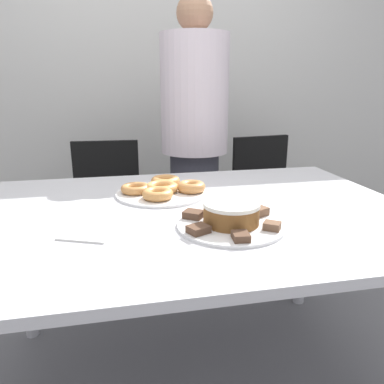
{
  "coord_description": "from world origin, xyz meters",
  "views": [
    {
      "loc": [
        -0.26,
        -1.21,
        1.2
      ],
      "look_at": [
        -0.01,
        0.01,
        0.83
      ],
      "focal_mm": 35.0,
      "sensor_mm": 36.0,
      "label": 1
    }
  ],
  "objects_px": {
    "person_standing": "(194,143)",
    "frosted_cake": "(231,213)",
    "plate_cake": "(231,225)",
    "napkin": "(89,233)",
    "plate_donuts": "(162,193)",
    "office_chair_left": "(108,221)",
    "office_chair_right": "(269,210)"
  },
  "relations": [
    {
      "from": "plate_donuts",
      "to": "frosted_cake",
      "type": "height_order",
      "value": "frosted_cake"
    },
    {
      "from": "office_chair_right",
      "to": "plate_donuts",
      "type": "relative_size",
      "value": 2.38
    },
    {
      "from": "frosted_cake",
      "to": "napkin",
      "type": "xyz_separation_m",
      "value": [
        -0.43,
        0.02,
        -0.04
      ]
    },
    {
      "from": "person_standing",
      "to": "plate_cake",
      "type": "xyz_separation_m",
      "value": [
        -0.12,
        -1.07,
        -0.09
      ]
    },
    {
      "from": "office_chair_right",
      "to": "napkin",
      "type": "relative_size",
      "value": 4.78
    },
    {
      "from": "napkin",
      "to": "office_chair_left",
      "type": "bearing_deg",
      "value": 88.76
    },
    {
      "from": "person_standing",
      "to": "plate_cake",
      "type": "distance_m",
      "value": 1.08
    },
    {
      "from": "office_chair_right",
      "to": "plate_cake",
      "type": "relative_size",
      "value": 2.57
    },
    {
      "from": "plate_cake",
      "to": "plate_donuts",
      "type": "bearing_deg",
      "value": 112.93
    },
    {
      "from": "plate_cake",
      "to": "plate_donuts",
      "type": "height_order",
      "value": "same"
    },
    {
      "from": "plate_donuts",
      "to": "napkin",
      "type": "xyz_separation_m",
      "value": [
        -0.26,
        -0.36,
        -0.0
      ]
    },
    {
      "from": "person_standing",
      "to": "office_chair_left",
      "type": "xyz_separation_m",
      "value": [
        -0.52,
        0.06,
        -0.46
      ]
    },
    {
      "from": "office_chair_right",
      "to": "napkin",
      "type": "xyz_separation_m",
      "value": [
        -1.05,
        -1.1,
        0.37
      ]
    },
    {
      "from": "office_chair_left",
      "to": "plate_cake",
      "type": "relative_size",
      "value": 2.57
    },
    {
      "from": "frosted_cake",
      "to": "napkin",
      "type": "bearing_deg",
      "value": 176.72
    },
    {
      "from": "frosted_cake",
      "to": "office_chair_left",
      "type": "bearing_deg",
      "value": 109.65
    },
    {
      "from": "plate_donuts",
      "to": "office_chair_left",
      "type": "bearing_deg",
      "value": 107.87
    },
    {
      "from": "plate_donuts",
      "to": "office_chair_right",
      "type": "bearing_deg",
      "value": 42.98
    },
    {
      "from": "plate_cake",
      "to": "napkin",
      "type": "bearing_deg",
      "value": 176.72
    },
    {
      "from": "plate_cake",
      "to": "plate_donuts",
      "type": "relative_size",
      "value": 0.92
    },
    {
      "from": "person_standing",
      "to": "napkin",
      "type": "bearing_deg",
      "value": -117.41
    },
    {
      "from": "napkin",
      "to": "plate_donuts",
      "type": "bearing_deg",
      "value": 54.17
    },
    {
      "from": "office_chair_right",
      "to": "frosted_cake",
      "type": "relative_size",
      "value": 4.95
    },
    {
      "from": "person_standing",
      "to": "office_chair_left",
      "type": "relative_size",
      "value": 1.91
    },
    {
      "from": "person_standing",
      "to": "office_chair_right",
      "type": "xyz_separation_m",
      "value": [
        0.51,
        0.06,
        -0.46
      ]
    },
    {
      "from": "person_standing",
      "to": "plate_donuts",
      "type": "xyz_separation_m",
      "value": [
        -0.28,
        -0.68,
        -0.09
      ]
    },
    {
      "from": "office_chair_right",
      "to": "plate_cake",
      "type": "xyz_separation_m",
      "value": [
        -0.63,
        -1.13,
        0.37
      ]
    },
    {
      "from": "plate_cake",
      "to": "frosted_cake",
      "type": "relative_size",
      "value": 1.92
    },
    {
      "from": "person_standing",
      "to": "napkin",
      "type": "xyz_separation_m",
      "value": [
        -0.54,
        -1.05,
        -0.09
      ]
    },
    {
      "from": "plate_cake",
      "to": "frosted_cake",
      "type": "xyz_separation_m",
      "value": [
        0.0,
        0.0,
        0.04
      ]
    },
    {
      "from": "person_standing",
      "to": "frosted_cake",
      "type": "bearing_deg",
      "value": -96.19
    },
    {
      "from": "office_chair_left",
      "to": "office_chair_right",
      "type": "relative_size",
      "value": 1.0
    }
  ]
}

